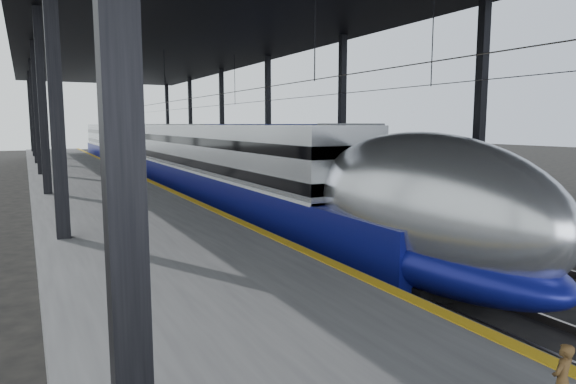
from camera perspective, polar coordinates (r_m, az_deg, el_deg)
ground at (r=12.53m, az=6.41°, el=-11.37°), size 160.00×160.00×0.00m
platform at (r=30.23m, az=-21.06°, el=0.30°), size 6.00×80.00×1.00m
yellow_strip at (r=30.58m, az=-15.89°, el=1.55°), size 0.30×80.00×0.01m
rails at (r=32.10m, az=-6.69°, el=0.39°), size 6.52×80.00×0.16m
canopy at (r=31.45m, az=-11.59°, el=16.67°), size 18.00×75.00×9.47m
tgv_train at (r=38.18m, az=-14.11°, el=4.06°), size 2.80×65.20×4.01m
second_train at (r=48.74m, az=-10.95°, el=5.09°), size 2.97×56.05×4.09m
child at (r=6.34m, az=28.17°, el=-18.04°), size 0.33×0.24×0.81m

